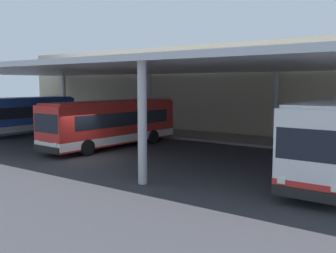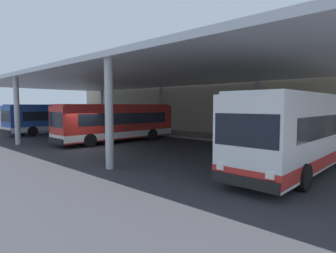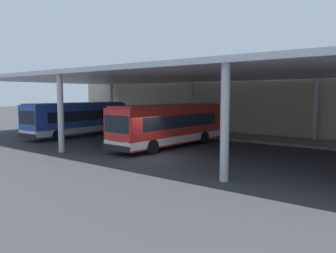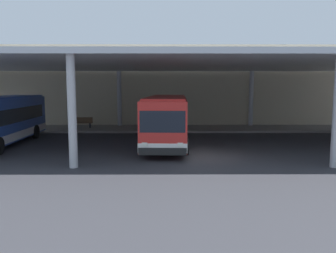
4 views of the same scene
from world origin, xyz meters
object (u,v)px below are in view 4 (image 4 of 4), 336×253
object	(u,v)px
bus_nearest_bay	(0,120)
trash_bin	(41,122)
bench_waiting	(82,122)
bus_second_bay	(167,120)

from	to	relation	value
bus_nearest_bay	trash_bin	world-z (taller)	bus_nearest_bay
bench_waiting	trash_bin	distance (m)	3.59
bus_second_bay	trash_bin	world-z (taller)	bus_second_bay
bus_nearest_bay	bus_second_bay	world-z (taller)	same
bus_second_bay	trash_bin	bearing A→B (deg)	145.20
bus_nearest_bay	trash_bin	distance (m)	7.95
bench_waiting	trash_bin	world-z (taller)	trash_bin
bus_second_bay	bus_nearest_bay	bearing A→B (deg)	-179.16
trash_bin	bus_second_bay	bearing A→B (deg)	-34.80
bench_waiting	trash_bin	size ratio (longest dim) A/B	1.84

